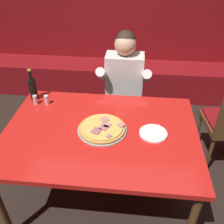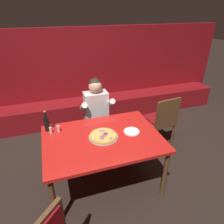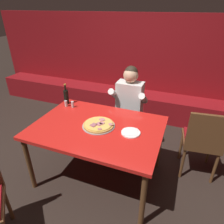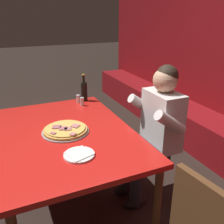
# 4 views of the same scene
# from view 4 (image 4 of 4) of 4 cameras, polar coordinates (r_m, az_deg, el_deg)

# --- Properties ---
(ground_plane) EXTENTS (24.00, 24.00, 0.00)m
(ground_plane) POSITION_cam_4_polar(r_m,az_deg,el_deg) (2.50, -9.46, -20.60)
(ground_plane) COLOR black
(booth_bench) EXTENTS (6.46, 0.48, 0.46)m
(booth_bench) POSITION_cam_4_polar(r_m,az_deg,el_deg) (3.23, 24.19, -6.81)
(booth_bench) COLOR maroon
(booth_bench) RESTS_ON ground_plane
(main_dining_table) EXTENTS (1.48, 1.05, 0.78)m
(main_dining_table) POSITION_cam_4_polar(r_m,az_deg,el_deg) (2.09, -10.66, -6.12)
(main_dining_table) COLOR brown
(main_dining_table) RESTS_ON ground_plane
(pizza) EXTENTS (0.38, 0.38, 0.05)m
(pizza) POSITION_cam_4_polar(r_m,az_deg,el_deg) (2.04, -10.59, -4.06)
(pizza) COLOR #9E9EA3
(pizza) RESTS_ON main_dining_table
(plate_white_paper) EXTENTS (0.21, 0.21, 0.02)m
(plate_white_paper) POSITION_cam_4_polar(r_m,az_deg,el_deg) (1.71, -7.59, -9.63)
(plate_white_paper) COLOR white
(plate_white_paper) RESTS_ON main_dining_table
(beer_bottle) EXTENTS (0.07, 0.07, 0.29)m
(beer_bottle) POSITION_cam_4_polar(r_m,az_deg,el_deg) (2.70, -6.39, 4.83)
(beer_bottle) COLOR black
(beer_bottle) RESTS_ON main_dining_table
(shaker_red_pepper_flakes) EXTENTS (0.04, 0.04, 0.09)m
(shaker_red_pepper_flakes) POSITION_cam_4_polar(r_m,az_deg,el_deg) (2.67, -7.73, 2.91)
(shaker_red_pepper_flakes) COLOR silver
(shaker_red_pepper_flakes) RESTS_ON main_dining_table
(shaker_oregano) EXTENTS (0.04, 0.04, 0.09)m
(shaker_oregano) POSITION_cam_4_polar(r_m,az_deg,el_deg) (2.58, -6.86, 2.29)
(shaker_oregano) COLOR silver
(shaker_oregano) RESTS_ON main_dining_table
(diner_seated_blue_shirt) EXTENTS (0.53, 0.53, 1.27)m
(diner_seated_blue_shirt) POSITION_cam_4_polar(r_m,az_deg,el_deg) (2.26, 9.46, -3.85)
(diner_seated_blue_shirt) COLOR black
(diner_seated_blue_shirt) RESTS_ON ground_plane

